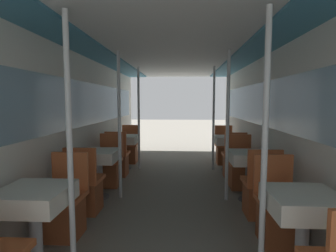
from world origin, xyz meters
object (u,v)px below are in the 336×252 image
object	(u,v)px
support_pole_left_1	(119,126)
dining_table_right_2	(229,142)
support_pole_left_0	(70,145)
support_pole_right_0	(265,147)
chair_right_near_1	(260,195)
chair_right_far_2	(224,152)
dining_table_right_1	(249,160)
dining_table_left_2	(124,141)
chair_left_near_2	(118,161)
support_pole_left_2	(139,119)
dining_table_left_0	(34,202)
dining_table_left_1	(99,158)
dining_table_right_0	(304,208)
support_pole_right_1	(228,127)
chair_right_far_1	(240,171)
chair_left_far_2	(130,151)
chair_left_far_1	(109,169)
chair_left_far_0	(65,210)
chair_left_near_1	(86,191)
chair_right_near_2	(233,163)
support_pole_right_2	(214,119)
chair_right_far_0	(277,215)

from	to	relation	value
support_pole_left_1	dining_table_right_2	size ratio (longest dim) A/B	3.02
support_pole_left_0	support_pole_right_0	world-z (taller)	same
chair_right_near_1	chair_right_far_2	bearing A→B (deg)	90.00
dining_table_right_1	dining_table_left_2	bearing A→B (deg)	142.40
dining_table_right_1	dining_table_right_2	world-z (taller)	same
chair_left_near_2	support_pole_left_2	world-z (taller)	support_pole_left_2
dining_table_left_0	chair_left_near_2	size ratio (longest dim) A/B	0.81
dining_table_left_1	chair_right_near_1	xyz separation A→B (m)	(2.26, -0.57, -0.32)
support_pole_left_1	support_pole_left_2	world-z (taller)	same
dining_table_left_0	dining_table_right_0	bearing A→B (deg)	0.00
dining_table_left_1	support_pole_left_0	bearing A→B (deg)	-79.33
support_pole_right_1	chair_right_far_1	bearing A→B (deg)	59.86
support_pole_left_0	chair_left_far_2	bearing A→B (deg)	94.64
chair_left_far_1	dining_table_right_2	bearing A→B (deg)	-152.52
chair_left_far_0	dining_table_left_2	world-z (taller)	chair_left_far_0
chair_left_far_1	chair_left_near_1	bearing A→B (deg)	90.00
chair_left_near_1	dining_table_right_2	bearing A→B (deg)	45.57
chair_right_far_1	dining_table_left_0	bearing A→B (deg)	45.57
dining_table_left_1	chair_right_near_1	bearing A→B (deg)	-14.04
dining_table_left_1	dining_table_right_2	distance (m)	2.85
dining_table_right_0	dining_table_right_2	distance (m)	3.48
support_pole_left_0	dining_table_left_1	size ratio (longest dim) A/B	3.02
support_pole_right_0	chair_right_near_2	distance (m)	3.05
dining_table_left_0	dining_table_left_2	bearing A→B (deg)	90.00
chair_left_far_0	support_pole_right_1	size ratio (longest dim) A/B	0.41
dining_table_left_1	chair_left_near_1	bearing A→B (deg)	-90.00
chair_left_far_2	support_pole_right_1	xyz separation A→B (m)	(1.93, -2.31, 0.81)
chair_left_far_0	support_pole_right_2	size ratio (longest dim) A/B	0.41
chair_left_far_0	support_pole_left_1	distance (m)	1.47
dining_table_left_0	support_pole_left_0	distance (m)	0.59
chair_left_near_1	dining_table_right_1	bearing A→B (deg)	14.04
chair_left_near_2	support_pole_right_2	bearing A→B (deg)	16.30
dining_table_right_0	chair_right_far_0	bearing A→B (deg)	90.00
dining_table_left_2	chair_right_near_1	distance (m)	3.24
chair_right_near_1	chair_right_far_1	distance (m)	1.13
chair_right_far_2	support_pole_left_0	bearing A→B (deg)	64.48
dining_table_left_0	dining_table_right_0	world-z (taller)	same
chair_left_near_2	support_pole_right_0	distance (m)	3.59
support_pole_left_2	dining_table_right_2	bearing A→B (deg)	0.00
dining_table_left_1	chair_right_far_1	world-z (taller)	chair_right_far_1
chair_left_far_0	chair_right_far_1	xyz separation A→B (m)	(2.26, 1.74, 0.00)
dining_table_right_2	dining_table_left_0	bearing A→B (deg)	-122.99
dining_table_left_0	chair_left_near_2	world-z (taller)	chair_left_near_2
dining_table_left_1	chair_left_near_1	xyz separation A→B (m)	(0.00, -0.57, -0.32)
chair_left_near_1	dining_table_right_2	size ratio (longest dim) A/B	1.23
support_pole_left_0	chair_right_far_1	distance (m)	3.12
dining_table_left_2	dining_table_right_1	distance (m)	2.85
chair_left_far_2	chair_left_near_2	bearing A→B (deg)	90.00
dining_table_right_0	chair_right_near_2	world-z (taller)	chair_right_near_2
chair_right_far_0	chair_right_near_1	size ratio (longest dim) A/B	1.00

